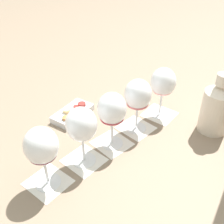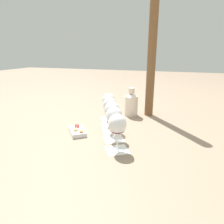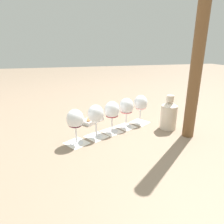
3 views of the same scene
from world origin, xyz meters
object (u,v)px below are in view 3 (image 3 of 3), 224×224
Objects in this scene: wine_glass_1 at (126,107)px; snack_dish at (92,120)px; umbrella_pole at (198,51)px; ceramic_vase at (169,114)px; wine_glass_3 at (96,115)px; wine_glass_2 at (112,111)px; wine_glass_0 at (141,104)px; wine_glass_4 at (75,121)px.

snack_dish is (0.20, -0.14, -0.12)m from wine_glass_1.
umbrella_pole reaches higher than snack_dish.
wine_glass_1 is 0.51m from umbrella_pole.
wine_glass_1 is at bearing -19.33° from ceramic_vase.
wine_glass_1 and wine_glass_3 have the same top height.
wine_glass_1 is 0.12m from wine_glass_2.
snack_dish is at bearing -16.20° from wine_glass_0.
wine_glass_2 and wine_glass_3 have the same top height.
umbrella_pole is (-0.50, 0.35, 0.46)m from snack_dish.
snack_dish is at bearing -114.04° from wine_glass_4.
ceramic_vase is at bearing -173.45° from wine_glass_4.
wine_glass_1 and wine_glass_4 have the same top height.
wine_glass_4 is (0.12, 0.05, 0.00)m from wine_glass_3.
wine_glass_0 and wine_glass_3 have the same top height.
wine_glass_4 is (0.22, 0.10, -0.00)m from wine_glass_2.
wine_glass_1 is 1.07× the size of snack_dish.
wine_glass_3 is at bearing 86.53° from snack_dish.
umbrella_pole reaches higher than ceramic_vase.
wine_glass_2 is at bearing -155.90° from wine_glass_4.
wine_glass_3 is (0.21, 0.10, -0.00)m from wine_glass_1.
wine_glass_1 is at bearing -152.87° from wine_glass_2.
wine_glass_1 is at bearing 23.19° from wine_glass_0.
wine_glass_1 is 0.23m from wine_glass_3.
wine_glass_1 and wine_glass_2 have the same top height.
wine_glass_3 is 0.20× the size of umbrella_pole.
snack_dish is at bearing -35.02° from umbrella_pole.
wine_glass_0 is 0.88× the size of ceramic_vase.
wine_glass_3 reaches higher than snack_dish.
ceramic_vase is 0.23× the size of umbrella_pole.
umbrella_pole reaches higher than wine_glass_1.
wine_glass_0 is 0.20× the size of umbrella_pole.
wine_glass_0 is 1.00× the size of wine_glass_1.
wine_glass_1 is 1.00× the size of wine_glass_3.
wine_glass_1 is (0.12, 0.05, 0.00)m from wine_glass_0.
wine_glass_3 is 0.46m from ceramic_vase.
ceramic_vase is at bearing 174.67° from wine_glass_2.
wine_glass_4 is 0.88× the size of ceramic_vase.
wine_glass_0 and wine_glass_4 have the same top height.
wine_glass_3 and wine_glass_4 have the same top height.
wine_glass_0 is 0.49m from wine_glass_4.
wine_glass_1 is 1.00× the size of wine_glass_4.
snack_dish is 0.19× the size of umbrella_pole.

